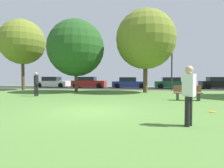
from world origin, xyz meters
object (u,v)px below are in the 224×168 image
at_px(frisbee_disc, 212,112).
at_px(parked_car_blue, 129,83).
at_px(parked_car_white, 53,82).
at_px(maple_tree_far, 146,40).
at_px(parked_car_red, 89,83).
at_px(person_thrower, 36,83).
at_px(parked_car_black, 218,83).
at_px(street_lamp_post, 172,69).
at_px(oak_tree_left, 22,42).
at_px(person_catcher, 189,93).
at_px(parked_car_green, 172,83).
at_px(park_bench, 188,93).
at_px(oak_tree_right, 76,48).

distance_m(frisbee_disc, parked_car_blue, 16.49).
relative_size(frisbee_disc, parked_car_white, 0.06).
relative_size(maple_tree_far, parked_car_red, 1.71).
height_order(person_thrower, parked_car_red, person_thrower).
bearing_deg(parked_car_black, street_lamp_post, -144.63).
bearing_deg(oak_tree_left, frisbee_disc, -32.76).
xyz_separation_m(person_catcher, parked_car_red, (-8.35, 17.65, -0.30)).
distance_m(person_thrower, parked_car_white, 12.17).
height_order(parked_car_green, park_bench, parked_car_green).
xyz_separation_m(parked_car_red, park_bench, (9.68, -11.44, -0.20)).
xyz_separation_m(maple_tree_far, frisbee_disc, (2.60, -9.03, -4.74)).
bearing_deg(person_thrower, parked_car_green, 82.37).
relative_size(parked_car_green, parked_car_black, 1.06).
xyz_separation_m(oak_tree_left, parked_car_black, (21.36, 5.95, -4.44)).
xyz_separation_m(parked_car_red, parked_car_green, (10.48, 0.46, -0.03)).
xyz_separation_m(oak_tree_left, person_catcher, (13.98, -12.30, -4.13)).
xyz_separation_m(oak_tree_left, frisbee_disc, (15.42, -9.92, -5.08)).
bearing_deg(parked_car_green, parked_car_black, 1.54).
distance_m(parked_car_white, parked_car_blue, 10.49).
height_order(oak_tree_left, parked_car_green, oak_tree_left).
relative_size(maple_tree_far, park_bench, 4.64).
bearing_deg(maple_tree_far, parked_car_black, 38.69).
height_order(oak_tree_right, oak_tree_left, oak_tree_left).
xyz_separation_m(oak_tree_right, frisbee_disc, (8.96, -8.52, -4.07)).
relative_size(person_thrower, parked_car_white, 0.40).
height_order(oak_tree_right, parked_car_green, oak_tree_right).
bearing_deg(parked_car_red, park_bench, -49.75).
bearing_deg(oak_tree_right, frisbee_disc, -43.58).
height_order(frisbee_disc, parked_car_red, parked_car_red).
bearing_deg(frisbee_disc, person_catcher, -121.20).
height_order(oak_tree_right, person_catcher, oak_tree_right).
bearing_deg(parked_car_white, oak_tree_right, -49.87).
distance_m(parked_car_black, street_lamp_post, 7.39).
height_order(oak_tree_right, frisbee_disc, oak_tree_right).
bearing_deg(person_catcher, person_thrower, -0.00).
height_order(person_catcher, parked_car_green, person_catcher).
relative_size(parked_car_black, street_lamp_post, 0.90).
bearing_deg(person_thrower, street_lamp_post, 71.60).
distance_m(person_thrower, park_bench, 10.41).
bearing_deg(person_catcher, parked_car_blue, -43.16).
distance_m(frisbee_disc, street_lamp_post, 11.91).
bearing_deg(oak_tree_left, person_catcher, -41.35).
distance_m(oak_tree_right, park_bench, 10.65).
xyz_separation_m(person_catcher, parked_car_black, (7.38, 18.25, -0.31)).
height_order(person_catcher, parked_car_black, person_catcher).
bearing_deg(frisbee_disc, maple_tree_far, 106.07).
bearing_deg(person_thrower, parked_car_white, 149.16).
relative_size(parked_car_white, parked_car_green, 1.02).
relative_size(frisbee_disc, street_lamp_post, 0.06).
height_order(maple_tree_far, frisbee_disc, maple_tree_far).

